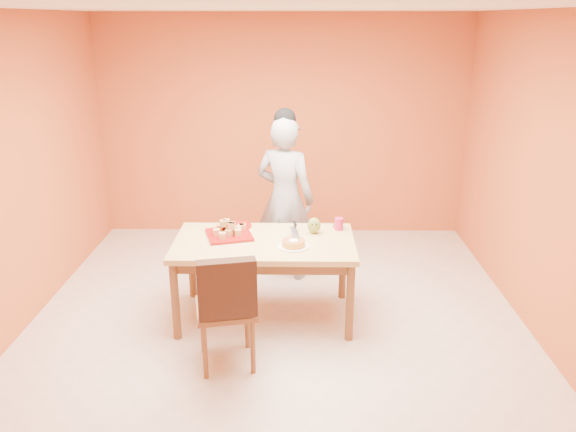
{
  "coord_description": "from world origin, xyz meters",
  "views": [
    {
      "loc": [
        0.17,
        -4.38,
        2.62
      ],
      "look_at": [
        0.1,
        0.3,
        0.97
      ],
      "focal_mm": 35.0,
      "sensor_mm": 36.0,
      "label": 1
    }
  ],
  "objects_px": {
    "person": "(285,199)",
    "egg_ornament": "(314,226)",
    "sponge_cake": "(294,243)",
    "dining_table": "(264,250)",
    "magenta_glass": "(339,224)",
    "checker_tin": "(338,226)",
    "dining_chair": "(225,307)",
    "red_dinner_plate": "(238,226)",
    "pastry_platter": "(229,235)"
  },
  "relations": [
    {
      "from": "dining_table",
      "to": "person",
      "type": "height_order",
      "value": "person"
    },
    {
      "from": "sponge_cake",
      "to": "egg_ornament",
      "type": "height_order",
      "value": "egg_ornament"
    },
    {
      "from": "dining_table",
      "to": "dining_chair",
      "type": "bearing_deg",
      "value": -108.98
    },
    {
      "from": "red_dinner_plate",
      "to": "egg_ornament",
      "type": "bearing_deg",
      "value": -13.15
    },
    {
      "from": "magenta_glass",
      "to": "checker_tin",
      "type": "bearing_deg",
      "value": 93.59
    },
    {
      "from": "sponge_cake",
      "to": "dining_chair",
      "type": "bearing_deg",
      "value": -130.25
    },
    {
      "from": "pastry_platter",
      "to": "person",
      "type": "bearing_deg",
      "value": 59.01
    },
    {
      "from": "person",
      "to": "egg_ornament",
      "type": "relative_size",
      "value": 11.47
    },
    {
      "from": "dining_table",
      "to": "sponge_cake",
      "type": "height_order",
      "value": "sponge_cake"
    },
    {
      "from": "red_dinner_plate",
      "to": "checker_tin",
      "type": "distance_m",
      "value": 0.94
    },
    {
      "from": "pastry_platter",
      "to": "dining_chair",
      "type": "bearing_deg",
      "value": -86.02
    },
    {
      "from": "dining_chair",
      "to": "red_dinner_plate",
      "type": "distance_m",
      "value": 1.14
    },
    {
      "from": "egg_ornament",
      "to": "checker_tin",
      "type": "xyz_separation_m",
      "value": [
        0.23,
        0.17,
        -0.06
      ]
    },
    {
      "from": "red_dinner_plate",
      "to": "sponge_cake",
      "type": "relative_size",
      "value": 1.26
    },
    {
      "from": "person",
      "to": "egg_ornament",
      "type": "bearing_deg",
      "value": 133.32
    },
    {
      "from": "dining_table",
      "to": "pastry_platter",
      "type": "distance_m",
      "value": 0.36
    },
    {
      "from": "checker_tin",
      "to": "dining_table",
      "type": "bearing_deg",
      "value": -152.62
    },
    {
      "from": "red_dinner_plate",
      "to": "checker_tin",
      "type": "relative_size",
      "value": 2.59
    },
    {
      "from": "person",
      "to": "checker_tin",
      "type": "bearing_deg",
      "value": 154.35
    },
    {
      "from": "magenta_glass",
      "to": "checker_tin",
      "type": "height_order",
      "value": "magenta_glass"
    },
    {
      "from": "sponge_cake",
      "to": "person",
      "type": "bearing_deg",
      "value": 95.08
    },
    {
      "from": "pastry_platter",
      "to": "sponge_cake",
      "type": "height_order",
      "value": "sponge_cake"
    },
    {
      "from": "egg_ornament",
      "to": "checker_tin",
      "type": "relative_size",
      "value": 1.53
    },
    {
      "from": "dining_table",
      "to": "person",
      "type": "xyz_separation_m",
      "value": [
        0.17,
        0.92,
        0.19
      ]
    },
    {
      "from": "magenta_glass",
      "to": "egg_ornament",
      "type": "bearing_deg",
      "value": -157.36
    },
    {
      "from": "egg_ornament",
      "to": "magenta_glass",
      "type": "height_order",
      "value": "egg_ornament"
    },
    {
      "from": "pastry_platter",
      "to": "red_dinner_plate",
      "type": "xyz_separation_m",
      "value": [
        0.06,
        0.25,
        -0.0
      ]
    },
    {
      "from": "red_dinner_plate",
      "to": "checker_tin",
      "type": "height_order",
      "value": "checker_tin"
    },
    {
      "from": "dining_chair",
      "to": "magenta_glass",
      "type": "relative_size",
      "value": 8.75
    },
    {
      "from": "dining_chair",
      "to": "red_dinner_plate",
      "type": "height_order",
      "value": "dining_chair"
    },
    {
      "from": "person",
      "to": "sponge_cake",
      "type": "xyz_separation_m",
      "value": [
        0.09,
        -1.06,
        -0.06
      ]
    },
    {
      "from": "dining_table",
      "to": "magenta_glass",
      "type": "xyz_separation_m",
      "value": [
        0.68,
        0.28,
        0.15
      ]
    },
    {
      "from": "magenta_glass",
      "to": "sponge_cake",
      "type": "bearing_deg",
      "value": -134.44
    },
    {
      "from": "person",
      "to": "sponge_cake",
      "type": "relative_size",
      "value": 8.55
    },
    {
      "from": "magenta_glass",
      "to": "checker_tin",
      "type": "relative_size",
      "value": 1.16
    },
    {
      "from": "pastry_platter",
      "to": "checker_tin",
      "type": "height_order",
      "value": "checker_tin"
    },
    {
      "from": "red_dinner_plate",
      "to": "checker_tin",
      "type": "bearing_deg",
      "value": 0.0
    },
    {
      "from": "pastry_platter",
      "to": "sponge_cake",
      "type": "bearing_deg",
      "value": -23.09
    },
    {
      "from": "dining_chair",
      "to": "red_dinner_plate",
      "type": "xyz_separation_m",
      "value": [
        -0.0,
        1.12,
        0.25
      ]
    },
    {
      "from": "dining_chair",
      "to": "sponge_cake",
      "type": "distance_m",
      "value": 0.86
    },
    {
      "from": "dining_chair",
      "to": "checker_tin",
      "type": "bearing_deg",
      "value": 38.03
    },
    {
      "from": "red_dinner_plate",
      "to": "egg_ornament",
      "type": "height_order",
      "value": "egg_ornament"
    },
    {
      "from": "egg_ornament",
      "to": "dining_chair",
      "type": "bearing_deg",
      "value": -126.01
    },
    {
      "from": "red_dinner_plate",
      "to": "egg_ornament",
      "type": "xyz_separation_m",
      "value": [
        0.71,
        -0.17,
        0.07
      ]
    },
    {
      "from": "person",
      "to": "red_dinner_plate",
      "type": "distance_m",
      "value": 0.72
    },
    {
      "from": "dining_chair",
      "to": "egg_ornament",
      "type": "relative_size",
      "value": 6.63
    },
    {
      "from": "person",
      "to": "egg_ornament",
      "type": "distance_m",
      "value": 0.79
    },
    {
      "from": "sponge_cake",
      "to": "dining_table",
      "type": "bearing_deg",
      "value": 150.65
    },
    {
      "from": "person",
      "to": "checker_tin",
      "type": "height_order",
      "value": "person"
    },
    {
      "from": "sponge_cake",
      "to": "magenta_glass",
      "type": "height_order",
      "value": "magenta_glass"
    }
  ]
}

